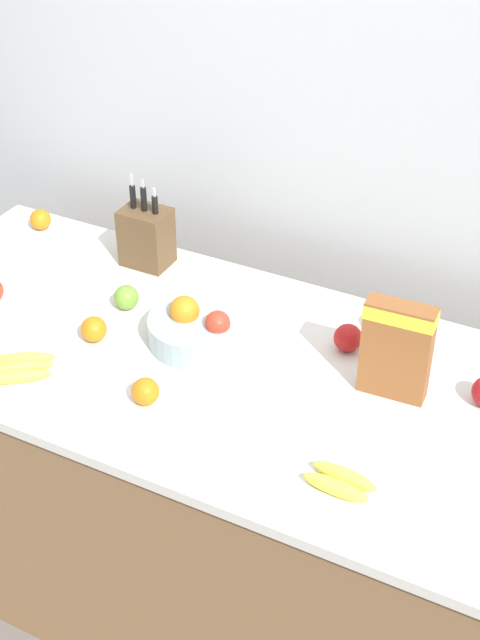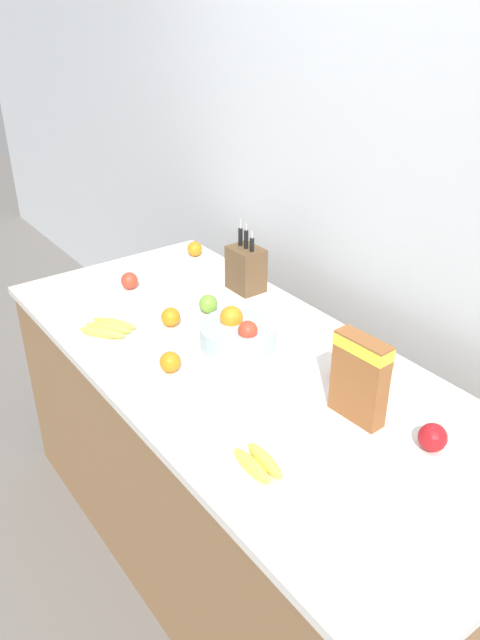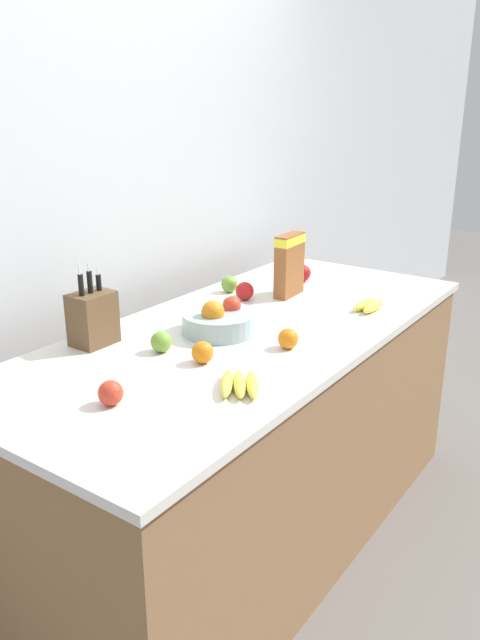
{
  "view_description": "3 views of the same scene",
  "coord_description": "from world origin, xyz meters",
  "px_view_note": "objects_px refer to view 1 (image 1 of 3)",
  "views": [
    {
      "loc": [
        0.87,
        -1.61,
        2.34
      ],
      "look_at": [
        0.03,
        0.03,
        1.03
      ],
      "focal_mm": 50.0,
      "sensor_mm": 36.0,
      "label": 1
    },
    {
      "loc": [
        1.4,
        -1.04,
        2.02
      ],
      "look_at": [
        -0.06,
        0.03,
        1.02
      ],
      "focal_mm": 35.0,
      "sensor_mm": 36.0,
      "label": 2
    },
    {
      "loc": [
        -1.78,
        -1.22,
        1.68
      ],
      "look_at": [
        -0.09,
        -0.02,
        0.96
      ],
      "focal_mm": 35.0,
      "sensor_mm": 36.0,
      "label": 3
    }
  ],
  "objects_px": {
    "apple_near_bananas": "(126,297)",
    "orange_mid_right": "(145,391)",
    "cereal_box": "(397,346)",
    "banana_bunch_left": "(340,482)",
    "banana_bunch_right": "(19,368)",
    "knife_block": "(146,236)",
    "apple_rightmost": "(348,338)",
    "orange_mid_left": "(94,329)",
    "fruit_bowl": "(198,328)",
    "orange_by_cereal": "(40,219)",
    "apple_front": "(382,321)"
  },
  "relations": [
    {
      "from": "apple_near_bananas",
      "to": "orange_mid_right",
      "type": "xyz_separation_m",
      "value": [
        0.27,
        -0.32,
        -0.0
      ]
    },
    {
      "from": "cereal_box",
      "to": "banana_bunch_left",
      "type": "xyz_separation_m",
      "value": [
        0.01,
        -0.36,
        -0.13
      ]
    },
    {
      "from": "cereal_box",
      "to": "apple_near_bananas",
      "type": "relative_size",
      "value": 3.69
    },
    {
      "from": "banana_bunch_right",
      "to": "cereal_box",
      "type": "bearing_deg",
      "value": 22.55
    },
    {
      "from": "knife_block",
      "to": "apple_rightmost",
      "type": "height_order",
      "value": "knife_block"
    },
    {
      "from": "orange_mid_right",
      "to": "orange_mid_left",
      "type": "bearing_deg",
      "value": 149.1
    },
    {
      "from": "knife_block",
      "to": "banana_bunch_right",
      "type": "height_order",
      "value": "knife_block"
    },
    {
      "from": "fruit_bowl",
      "to": "apple_rightmost",
      "type": "distance_m",
      "value": 0.4
    },
    {
      "from": "banana_bunch_right",
      "to": "fruit_bowl",
      "type": "bearing_deg",
      "value": 44.02
    },
    {
      "from": "fruit_bowl",
      "to": "orange_mid_right",
      "type": "bearing_deg",
      "value": -87.87
    },
    {
      "from": "cereal_box",
      "to": "orange_by_cereal",
      "type": "relative_size",
      "value": 3.86
    },
    {
      "from": "orange_by_cereal",
      "to": "orange_mid_right",
      "type": "xyz_separation_m",
      "value": [
        0.77,
        -0.58,
        0.0
      ]
    },
    {
      "from": "apple_near_bananas",
      "to": "orange_mid_left",
      "type": "bearing_deg",
      "value": -87.85
    },
    {
      "from": "cereal_box",
      "to": "fruit_bowl",
      "type": "bearing_deg",
      "value": -179.62
    },
    {
      "from": "apple_front",
      "to": "orange_mid_left",
      "type": "xyz_separation_m",
      "value": [
        -0.68,
        -0.39,
        -0.0
      ]
    },
    {
      "from": "banana_bunch_left",
      "to": "orange_mid_left",
      "type": "xyz_separation_m",
      "value": [
        -0.79,
        0.21,
        0.02
      ]
    },
    {
      "from": "orange_mid_left",
      "to": "cereal_box",
      "type": "bearing_deg",
      "value": 11.28
    },
    {
      "from": "banana_bunch_right",
      "to": "apple_near_bananas",
      "type": "height_order",
      "value": "apple_near_bananas"
    },
    {
      "from": "banana_bunch_right",
      "to": "apple_front",
      "type": "relative_size",
      "value": 2.78
    },
    {
      "from": "orange_by_cereal",
      "to": "orange_mid_left",
      "type": "bearing_deg",
      "value": -40.12
    },
    {
      "from": "apple_rightmost",
      "to": "orange_by_cereal",
      "type": "height_order",
      "value": "apple_rightmost"
    },
    {
      "from": "banana_bunch_left",
      "to": "apple_near_bananas",
      "type": "bearing_deg",
      "value": 154.84
    },
    {
      "from": "knife_block",
      "to": "orange_mid_right",
      "type": "distance_m",
      "value": 0.66
    },
    {
      "from": "fruit_bowl",
      "to": "orange_by_cereal",
      "type": "height_order",
      "value": "fruit_bowl"
    },
    {
      "from": "apple_rightmost",
      "to": "apple_near_bananas",
      "type": "relative_size",
      "value": 1.07
    },
    {
      "from": "orange_mid_left",
      "to": "orange_mid_right",
      "type": "bearing_deg",
      "value": -30.9
    },
    {
      "from": "fruit_bowl",
      "to": "orange_by_cereal",
      "type": "relative_size",
      "value": 3.92
    },
    {
      "from": "banana_bunch_right",
      "to": "apple_rightmost",
      "type": "height_order",
      "value": "apple_rightmost"
    },
    {
      "from": "knife_block",
      "to": "cereal_box",
      "type": "bearing_deg",
      "value": -15.9
    },
    {
      "from": "apple_front",
      "to": "orange_by_cereal",
      "type": "bearing_deg",
      "value": 178.28
    },
    {
      "from": "apple_front",
      "to": "banana_bunch_left",
      "type": "bearing_deg",
      "value": -78.76
    },
    {
      "from": "apple_near_bananas",
      "to": "knife_block",
      "type": "bearing_deg",
      "value": 108.08
    },
    {
      "from": "cereal_box",
      "to": "orange_by_cereal",
      "type": "height_order",
      "value": "cereal_box"
    },
    {
      "from": "knife_block",
      "to": "apple_near_bananas",
      "type": "height_order",
      "value": "knife_block"
    },
    {
      "from": "knife_block",
      "to": "banana_bunch_right",
      "type": "distance_m",
      "value": 0.62
    },
    {
      "from": "knife_block",
      "to": "orange_mid_left",
      "type": "relative_size",
      "value": 4.11
    },
    {
      "from": "apple_rightmost",
      "to": "orange_mid_left",
      "type": "height_order",
      "value": "apple_rightmost"
    },
    {
      "from": "cereal_box",
      "to": "fruit_bowl",
      "type": "distance_m",
      "value": 0.55
    },
    {
      "from": "apple_rightmost",
      "to": "orange_mid_left",
      "type": "xyz_separation_m",
      "value": [
        -0.62,
        -0.27,
        -0.0
      ]
    },
    {
      "from": "cereal_box",
      "to": "orange_mid_left",
      "type": "bearing_deg",
      "value": -171.98
    },
    {
      "from": "banana_bunch_left",
      "to": "orange_mid_left",
      "type": "bearing_deg",
      "value": 165.37
    },
    {
      "from": "knife_block",
      "to": "banana_bunch_right",
      "type": "bearing_deg",
      "value": -90.72
    },
    {
      "from": "apple_front",
      "to": "apple_near_bananas",
      "type": "height_order",
      "value": "same"
    },
    {
      "from": "banana_bunch_left",
      "to": "orange_by_cereal",
      "type": "distance_m",
      "value": 1.44
    },
    {
      "from": "cereal_box",
      "to": "apple_front",
      "type": "distance_m",
      "value": 0.28
    },
    {
      "from": "apple_near_bananas",
      "to": "orange_by_cereal",
      "type": "distance_m",
      "value": 0.56
    },
    {
      "from": "orange_by_cereal",
      "to": "apple_near_bananas",
      "type": "bearing_deg",
      "value": -27.24
    },
    {
      "from": "apple_front",
      "to": "orange_mid_left",
      "type": "bearing_deg",
      "value": -150.02
    },
    {
      "from": "cereal_box",
      "to": "knife_block",
      "type": "bearing_deg",
      "value": 160.84
    },
    {
      "from": "orange_mid_right",
      "to": "apple_front",
      "type": "bearing_deg",
      "value": 52.79
    }
  ]
}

